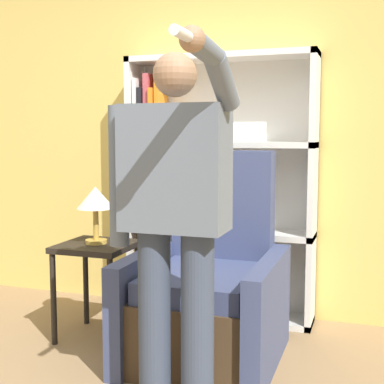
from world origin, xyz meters
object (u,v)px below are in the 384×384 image
(bookcase, at_px, (201,192))
(armchair, at_px, (209,295))
(person_standing, at_px, (174,212))
(table_lamp, at_px, (95,201))
(side_table, at_px, (97,260))

(bookcase, distance_m, armchair, 0.92)
(person_standing, distance_m, table_lamp, 1.12)
(person_standing, xyz_separation_m, side_table, (-0.82, 0.76, -0.45))
(bookcase, xyz_separation_m, side_table, (-0.48, -0.66, -0.38))
(armchair, xyz_separation_m, table_lamp, (-0.76, 0.04, 0.52))
(bookcase, height_order, side_table, bookcase)
(table_lamp, bearing_deg, person_standing, -42.95)
(side_table, bearing_deg, bookcase, 53.68)
(table_lamp, bearing_deg, bookcase, 53.68)
(person_standing, distance_m, side_table, 1.20)
(side_table, height_order, table_lamp, table_lamp)
(bookcase, height_order, table_lamp, bookcase)
(person_standing, xyz_separation_m, table_lamp, (-0.82, 0.76, -0.07))
(armchair, distance_m, person_standing, 0.93)
(armchair, relative_size, side_table, 1.96)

